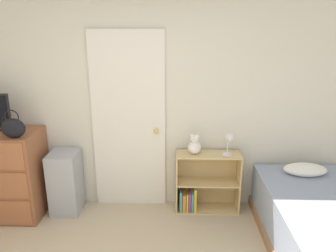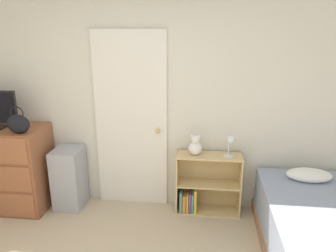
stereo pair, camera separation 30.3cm
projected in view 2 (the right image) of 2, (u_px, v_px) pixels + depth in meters
The scene contains 9 objects.
wall_back at pixel (138, 101), 3.79m from camera, with size 10.00×0.06×2.55m.
door_closed at pixel (131, 122), 3.82m from camera, with size 0.84×0.09×2.08m.
dresser at pixel (10, 168), 3.87m from camera, with size 0.90×0.56×1.00m.
handbag at pixel (18, 124), 3.49m from camera, with size 0.25×0.12×0.30m.
storage_bin at pixel (69, 178), 3.92m from camera, with size 0.32×0.38×0.73m.
bookshelf at pixel (203, 187), 3.83m from camera, with size 0.74×0.27×0.72m.
teddy_bear at pixel (195, 146), 3.68m from camera, with size 0.15×0.15×0.23m.
desk_lamp at pixel (231, 142), 3.57m from camera, with size 0.12×0.12×0.26m.
bed at pixel (327, 242), 2.91m from camera, with size 1.05×1.97×0.66m.
Camera 2 is at (0.77, -1.53, 2.13)m, focal length 35.00 mm.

